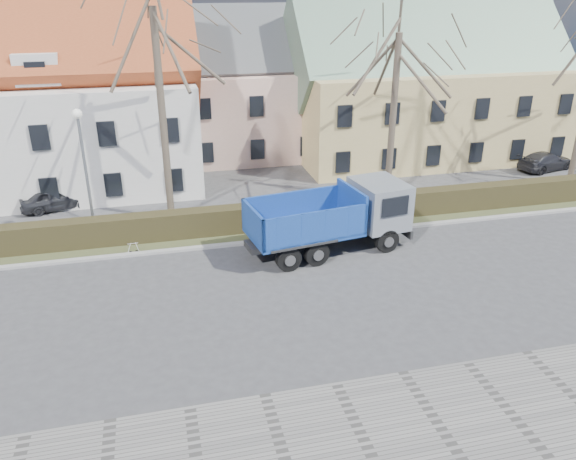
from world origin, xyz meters
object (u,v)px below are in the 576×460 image
object	(u,v)px
streetlight	(87,176)
dump_truck	(324,220)
parked_car_a	(56,198)
parked_car_b	(546,161)
cart_frame	(129,248)

from	to	relation	value
streetlight	dump_truck	bearing A→B (deg)	-21.06
parked_car_a	parked_car_b	world-z (taller)	parked_car_a
dump_truck	parked_car_b	xyz separation A→B (m)	(17.67, 8.16, -0.95)
dump_truck	cart_frame	distance (m)	8.91
streetlight	parked_car_b	size ratio (longest dim) A/B	1.55
parked_car_b	streetlight	bearing A→B (deg)	84.60
dump_truck	cart_frame	bearing A→B (deg)	159.89
parked_car_a	streetlight	bearing A→B (deg)	-167.44
streetlight	parked_car_a	world-z (taller)	streetlight
cart_frame	parked_car_a	size ratio (longest dim) A/B	0.17
parked_car_a	dump_truck	bearing A→B (deg)	-138.39
streetlight	parked_car_b	bearing A→B (deg)	8.58
parked_car_b	parked_car_a	bearing A→B (deg)	75.59
streetlight	cart_frame	size ratio (longest dim) A/B	9.76
streetlight	parked_car_a	size ratio (longest dim) A/B	1.70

